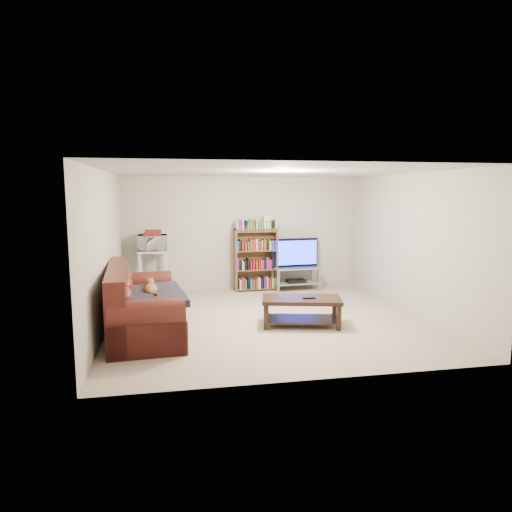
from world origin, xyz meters
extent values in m
plane|color=#C5AE93|center=(0.00, 0.00, 0.00)|extent=(5.00, 5.00, 0.00)
plane|color=white|center=(0.00, 0.00, 2.40)|extent=(5.00, 5.00, 0.00)
plane|color=beige|center=(0.00, 2.50, 1.20)|extent=(5.00, 0.00, 5.00)
plane|color=beige|center=(0.00, -2.50, 1.20)|extent=(5.00, 0.00, 5.00)
plane|color=beige|center=(-2.50, 0.00, 1.20)|extent=(0.00, 5.00, 5.00)
plane|color=beige|center=(2.50, 0.00, 1.20)|extent=(0.00, 5.00, 5.00)
cube|color=#4D1913|center=(-1.93, -0.34, 0.22)|extent=(1.19, 2.41, 0.45)
cube|color=#4D1913|center=(-2.30, -0.37, 0.51)|extent=(0.44, 2.35, 0.98)
cube|color=#4D1913|center=(-1.85, -1.39, 0.28)|extent=(0.98, 0.31, 0.57)
cube|color=#4D1913|center=(-2.01, 0.71, 0.28)|extent=(0.98, 0.31, 0.57)
cube|color=#262029|center=(-1.82, -0.49, 0.58)|extent=(1.08, 1.30, 0.19)
cube|color=black|center=(0.46, -0.45, 0.41)|extent=(1.33, 0.87, 0.06)
cube|color=black|center=(0.46, -0.45, 0.10)|extent=(1.19, 0.78, 0.03)
cube|color=black|center=(-0.13, -0.56, 0.19)|extent=(0.08, 0.08, 0.38)
cube|color=black|center=(0.94, -0.81, 0.19)|extent=(0.08, 0.08, 0.38)
cube|color=black|center=(-0.02, -0.08, 0.19)|extent=(0.08, 0.08, 0.38)
cube|color=black|center=(1.05, -0.33, 0.19)|extent=(0.08, 0.08, 0.38)
cube|color=black|center=(0.56, -0.52, 0.45)|extent=(0.20, 0.07, 0.02)
cube|color=#999EA3|center=(1.10, 2.13, 0.48)|extent=(1.02, 0.53, 0.03)
cube|color=#999EA3|center=(1.10, 2.13, 0.15)|extent=(0.96, 0.50, 0.02)
cube|color=gray|center=(0.65, 1.90, 0.25)|extent=(0.05, 0.05, 0.49)
cube|color=gray|center=(1.57, 1.98, 0.25)|extent=(0.05, 0.05, 0.49)
cube|color=gray|center=(0.62, 2.28, 0.25)|extent=(0.05, 0.05, 0.49)
cube|color=gray|center=(1.54, 2.36, 0.25)|extent=(0.05, 0.05, 0.49)
imported|color=black|center=(1.10, 2.13, 0.79)|extent=(1.06, 0.23, 0.61)
cube|color=black|center=(1.10, 2.13, 0.19)|extent=(0.41, 0.31, 0.06)
cube|color=brown|center=(-0.19, 2.23, 0.66)|extent=(0.05, 0.29, 1.32)
cube|color=brown|center=(0.68, 2.25, 0.66)|extent=(0.05, 0.29, 1.32)
cube|color=brown|center=(0.24, 2.24, 1.30)|extent=(0.92, 0.30, 0.03)
cube|color=maroon|center=(0.04, 2.24, 1.35)|extent=(0.27, 0.21, 0.07)
cube|color=silver|center=(-1.88, 2.12, 0.90)|extent=(0.58, 0.43, 0.04)
cube|color=silver|center=(-1.88, 2.12, 0.30)|extent=(0.52, 0.39, 0.03)
cube|color=silver|center=(-2.13, 1.96, 0.44)|extent=(0.05, 0.05, 0.88)
cube|color=silver|center=(-1.63, 1.95, 0.44)|extent=(0.05, 0.05, 0.88)
cube|color=silver|center=(-2.12, 2.30, 0.44)|extent=(0.05, 0.05, 0.88)
cube|color=silver|center=(-1.62, 2.29, 0.44)|extent=(0.05, 0.05, 0.88)
imported|color=silver|center=(-1.88, 2.12, 1.08)|extent=(0.57, 0.39, 0.31)
cube|color=maroon|center=(-1.88, 2.12, 1.26)|extent=(0.34, 0.30, 0.05)
camera|label=1|loc=(-1.54, -7.14, 2.08)|focal=32.00mm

